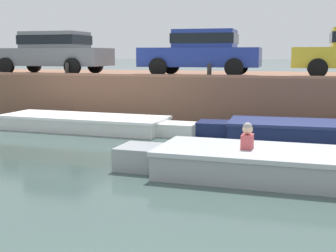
% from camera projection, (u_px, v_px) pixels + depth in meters
% --- Properties ---
extents(ground_plane, '(400.00, 400.00, 0.00)m').
position_uv_depth(ground_plane, '(216.00, 174.00, 8.84)').
color(ground_plane, '#384C47').
extents(far_quay_wall, '(60.00, 6.00, 1.52)m').
position_uv_depth(far_quay_wall, '(257.00, 95.00, 17.30)').
color(far_quay_wall, brown).
rests_on(far_quay_wall, ground).
extents(far_wall_coping, '(60.00, 0.24, 0.08)m').
position_uv_depth(far_wall_coping, '(250.00, 77.00, 14.43)').
color(far_wall_coping, '#9F6C52').
rests_on(far_wall_coping, far_quay_wall).
extents(boat_moored_west_white, '(6.07, 1.99, 0.43)m').
position_uv_depth(boat_moored_west_white, '(91.00, 123.00, 13.88)').
color(boat_moored_west_white, white).
rests_on(boat_moored_west_white, ground).
extents(boat_moored_central_navy, '(5.66, 1.80, 0.45)m').
position_uv_depth(boat_moored_central_navy, '(310.00, 130.00, 12.50)').
color(boat_moored_central_navy, navy).
rests_on(boat_moored_central_navy, ground).
extents(motorboat_passing, '(5.70, 1.99, 1.01)m').
position_uv_depth(motorboat_passing, '(272.00, 164.00, 8.48)').
color(motorboat_passing, '#93999E').
rests_on(motorboat_passing, ground).
extents(car_leftmost_grey, '(4.46, 2.09, 1.54)m').
position_uv_depth(car_leftmost_grey, '(53.00, 51.00, 17.41)').
color(car_leftmost_grey, slate).
rests_on(car_leftmost_grey, far_quay_wall).
extents(car_left_inner_blue, '(4.07, 1.98, 1.54)m').
position_uv_depth(car_left_inner_blue, '(202.00, 51.00, 15.93)').
color(car_left_inner_blue, '#233893').
rests_on(car_left_inner_blue, far_quay_wall).
extents(mooring_bollard_west, '(0.15, 0.15, 0.45)m').
position_uv_depth(mooring_bollard_west, '(67.00, 68.00, 16.17)').
color(mooring_bollard_west, '#2D2B28').
rests_on(mooring_bollard_west, far_quay_wall).
extents(mooring_bollard_mid, '(0.15, 0.15, 0.45)m').
position_uv_depth(mooring_bollard_mid, '(209.00, 70.00, 14.86)').
color(mooring_bollard_mid, '#2D2B28').
rests_on(mooring_bollard_mid, far_quay_wall).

